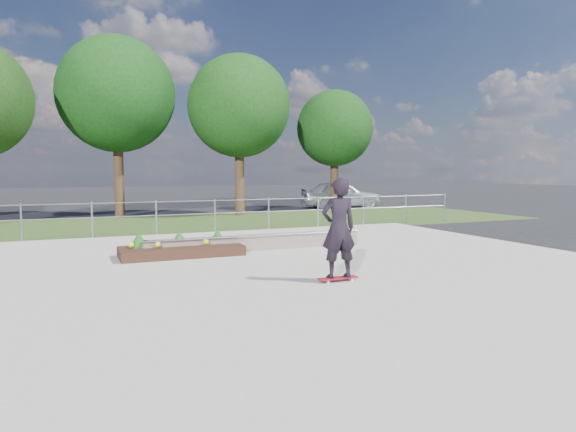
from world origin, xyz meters
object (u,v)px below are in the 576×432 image
Objects in this scene: grind_ledge at (256,242)px; planter_bed at (181,248)px; skateboarder at (339,228)px; parked_car at (341,194)px.

grind_ledge is 2.00× the size of planter_bed.
skateboarder is 20.19m from parked_car.
parked_car is at bearing 53.24° from grind_ledge.
grind_ledge is 1.30× the size of parked_car.
parked_car reaches higher than grind_ledge.
parked_car is (12.00, 13.43, 0.54)m from planter_bed.
skateboarder is (0.13, -4.32, 0.83)m from grind_ledge.
grind_ledge is at bearing 91.71° from skateboarder.
parked_car is at bearing 60.89° from skateboarder.
skateboarder is at bearing -88.29° from grind_ledge.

